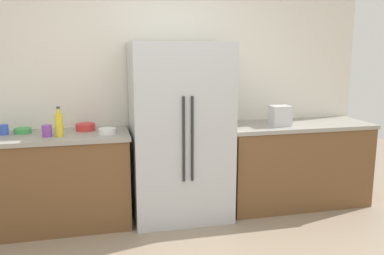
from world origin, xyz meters
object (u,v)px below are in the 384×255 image
Objects in this scene: bowl_a at (23,131)px; bowl_c at (85,127)px; cup_b at (4,130)px; refrigerator at (180,132)px; cup_a at (47,131)px; toaster at (280,116)px; bottle_a at (59,124)px; bowl_b at (108,131)px.

bowl_c reaches higher than bowl_a.
bowl_c is (0.58, 0.00, 0.01)m from bowl_a.
cup_b is 0.60× the size of bowl_a.
cup_a is (-1.25, -0.05, 0.08)m from refrigerator.
toaster is 1.94× the size of cup_a.
bottle_a is 0.13m from cup_a.
cup_b is at bearing 176.41° from toaster.
bottle_a is at bearing -8.94° from cup_a.
toaster reaches higher than bowl_a.
cup_a is 0.57× the size of bowl_c.
bowl_b reaches higher than bowl_a.
cup_b is (-2.70, 0.17, -0.06)m from toaster.
bowl_c reaches higher than bowl_b.
bowl_c is (0.22, 0.24, -0.08)m from bottle_a.
bowl_b is (0.43, 0.02, -0.08)m from bottle_a.
bottle_a is 0.43m from bowl_a.
bowl_a is 0.97× the size of bowl_b.
cup_b is at bearing 155.51° from cup_a.
bowl_b is at bearing 0.04° from cup_a.
bottle_a is at bearing -21.35° from cup_b.
cup_a is at bearing -146.45° from bowl_c.
refrigerator is at bearing 4.00° from bowl_b.
bottle_a is 0.44m from bowl_b.
cup_a is (-2.30, -0.01, -0.05)m from toaster.
bottle_a is 0.34m from bowl_c.
refrigerator is 8.44× the size of toaster.
bowl_b is 0.30m from bowl_c.
refrigerator is 9.33× the size of bowl_c.
refrigerator is 10.92× the size of bowl_a.
cup_b is 0.96m from bowl_b.
bottle_a is (-2.19, -0.03, 0.01)m from toaster.
cup_a reaches higher than cup_b.
toaster is at bearing 0.38° from bowl_b.
refrigerator is 0.93m from bowl_c.
toaster is 1.77m from bowl_b.
refrigerator is at bearing -4.58° from cup_b.
bottle_a is at bearing -176.62° from refrigerator.
bowl_b is (0.78, -0.22, 0.00)m from bowl_a.
refrigerator is at bearing 3.38° from bottle_a.
bottle_a is at bearing -177.64° from bowl_b.
cup_b reaches higher than bowl_b.
bottle_a is 0.55m from cup_b.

